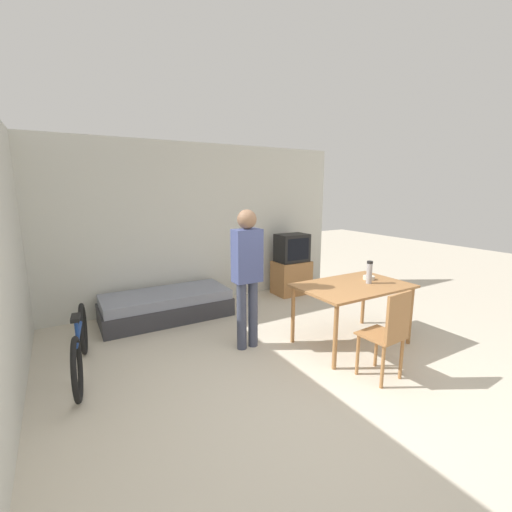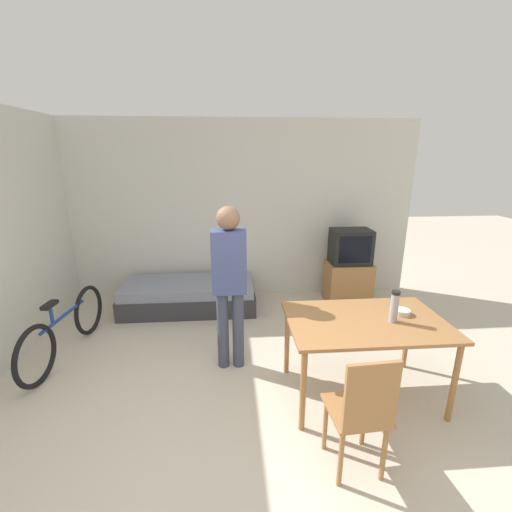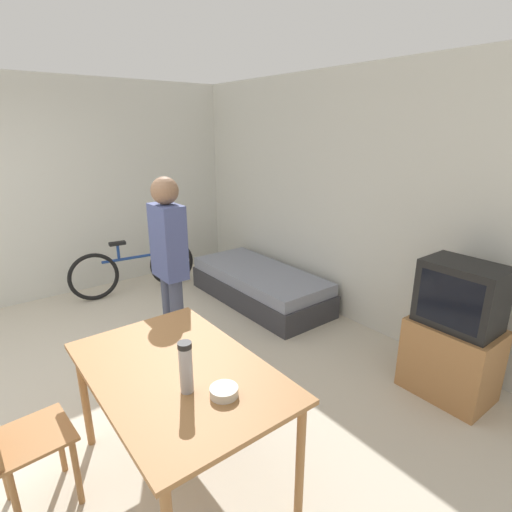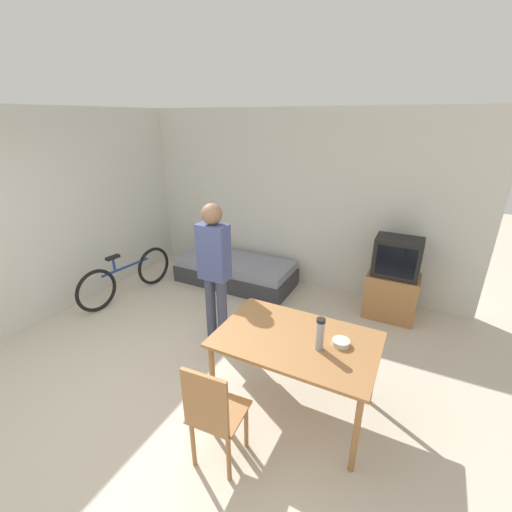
{
  "view_description": "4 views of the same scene",
  "coord_description": "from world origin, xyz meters",
  "px_view_note": "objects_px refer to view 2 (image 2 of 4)",
  "views": [
    {
      "loc": [
        -1.93,
        -2.21,
        1.96
      ],
      "look_at": [
        0.3,
        1.63,
        1.08
      ],
      "focal_mm": 24.0,
      "sensor_mm": 36.0,
      "label": 1
    },
    {
      "loc": [
        0.01,
        -1.92,
        2.19
      ],
      "look_at": [
        0.31,
        1.89,
        1.05
      ],
      "focal_mm": 24.0,
      "sensor_mm": 36.0,
      "label": 2
    },
    {
      "loc": [
        3.05,
        -0.11,
        2.11
      ],
      "look_at": [
        0.49,
        1.87,
        1.06
      ],
      "focal_mm": 28.0,
      "sensor_mm": 36.0,
      "label": 3
    },
    {
      "loc": [
        2.01,
        -1.63,
        2.57
      ],
      "look_at": [
        0.33,
        1.69,
        1.05
      ],
      "focal_mm": 24.0,
      "sensor_mm": 36.0,
      "label": 4
    }
  ],
  "objects_px": {
    "thermos_flask": "(394,305)",
    "tv": "(349,269)",
    "daybed": "(189,295)",
    "dining_table": "(365,328)",
    "bicycle": "(65,329)",
    "wooden_chair": "(362,411)",
    "mate_bowl": "(402,312)",
    "person_standing": "(229,277)"
  },
  "relations": [
    {
      "from": "bicycle",
      "to": "thermos_flask",
      "type": "distance_m",
      "value": 3.46
    },
    {
      "from": "person_standing",
      "to": "thermos_flask",
      "type": "distance_m",
      "value": 1.55
    },
    {
      "from": "daybed",
      "to": "wooden_chair",
      "type": "bearing_deg",
      "value": -62.73
    },
    {
      "from": "person_standing",
      "to": "thermos_flask",
      "type": "relative_size",
      "value": 5.96
    },
    {
      "from": "daybed",
      "to": "wooden_chair",
      "type": "xyz_separation_m",
      "value": [
        1.48,
        -2.86,
        0.34
      ]
    },
    {
      "from": "daybed",
      "to": "thermos_flask",
      "type": "height_order",
      "value": "thermos_flask"
    },
    {
      "from": "dining_table",
      "to": "wooden_chair",
      "type": "bearing_deg",
      "value": -111.86
    },
    {
      "from": "tv",
      "to": "bicycle",
      "type": "relative_size",
      "value": 0.69
    },
    {
      "from": "bicycle",
      "to": "mate_bowl",
      "type": "distance_m",
      "value": 3.54
    },
    {
      "from": "wooden_chair",
      "to": "thermos_flask",
      "type": "bearing_deg",
      "value": 54.7
    },
    {
      "from": "dining_table",
      "to": "mate_bowl",
      "type": "distance_m",
      "value": 0.39
    },
    {
      "from": "thermos_flask",
      "to": "dining_table",
      "type": "bearing_deg",
      "value": 166.5
    },
    {
      "from": "wooden_chair",
      "to": "mate_bowl",
      "type": "height_order",
      "value": "wooden_chair"
    },
    {
      "from": "thermos_flask",
      "to": "tv",
      "type": "bearing_deg",
      "value": 80.18
    },
    {
      "from": "dining_table",
      "to": "mate_bowl",
      "type": "xyz_separation_m",
      "value": [
        0.37,
        0.08,
        0.1
      ]
    },
    {
      "from": "daybed",
      "to": "tv",
      "type": "relative_size",
      "value": 1.68
    },
    {
      "from": "person_standing",
      "to": "thermos_flask",
      "type": "bearing_deg",
      "value": -23.28
    },
    {
      "from": "dining_table",
      "to": "person_standing",
      "type": "bearing_deg",
      "value": 155.09
    },
    {
      "from": "mate_bowl",
      "to": "dining_table",
      "type": "bearing_deg",
      "value": -167.57
    },
    {
      "from": "daybed",
      "to": "person_standing",
      "type": "distance_m",
      "value": 1.79
    },
    {
      "from": "dining_table",
      "to": "person_standing",
      "type": "height_order",
      "value": "person_standing"
    },
    {
      "from": "wooden_chair",
      "to": "bicycle",
      "type": "xyz_separation_m",
      "value": [
        -2.71,
        1.73,
        -0.22
      ]
    },
    {
      "from": "person_standing",
      "to": "dining_table",
      "type": "bearing_deg",
      "value": -24.91
    },
    {
      "from": "daybed",
      "to": "dining_table",
      "type": "xyz_separation_m",
      "value": [
        1.81,
        -2.04,
        0.49
      ]
    },
    {
      "from": "daybed",
      "to": "dining_table",
      "type": "relative_size",
      "value": 1.37
    },
    {
      "from": "daybed",
      "to": "bicycle",
      "type": "distance_m",
      "value": 1.68
    },
    {
      "from": "tv",
      "to": "thermos_flask",
      "type": "relative_size",
      "value": 3.93
    },
    {
      "from": "tv",
      "to": "daybed",
      "type": "bearing_deg",
      "value": -178.14
    },
    {
      "from": "wooden_chair",
      "to": "bicycle",
      "type": "distance_m",
      "value": 3.23
    },
    {
      "from": "daybed",
      "to": "dining_table",
      "type": "distance_m",
      "value": 2.77
    },
    {
      "from": "daybed",
      "to": "wooden_chair",
      "type": "distance_m",
      "value": 3.24
    },
    {
      "from": "tv",
      "to": "person_standing",
      "type": "distance_m",
      "value": 2.43
    },
    {
      "from": "wooden_chair",
      "to": "bicycle",
      "type": "relative_size",
      "value": 0.59
    },
    {
      "from": "dining_table",
      "to": "bicycle",
      "type": "distance_m",
      "value": 3.2
    },
    {
      "from": "bicycle",
      "to": "thermos_flask",
      "type": "xyz_separation_m",
      "value": [
        3.26,
        -0.96,
        0.62
      ]
    },
    {
      "from": "person_standing",
      "to": "daybed",
      "type": "bearing_deg",
      "value": 112.16
    },
    {
      "from": "dining_table",
      "to": "bicycle",
      "type": "bearing_deg",
      "value": 163.42
    },
    {
      "from": "wooden_chair",
      "to": "mate_bowl",
      "type": "relative_size",
      "value": 6.47
    },
    {
      "from": "person_standing",
      "to": "bicycle",
      "type": "bearing_deg",
      "value": 169.33
    },
    {
      "from": "wooden_chair",
      "to": "mate_bowl",
      "type": "distance_m",
      "value": 1.18
    },
    {
      "from": "dining_table",
      "to": "bicycle",
      "type": "height_order",
      "value": "dining_table"
    },
    {
      "from": "dining_table",
      "to": "person_standing",
      "type": "relative_size",
      "value": 0.81
    }
  ]
}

